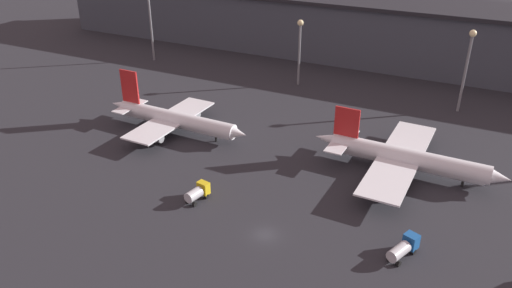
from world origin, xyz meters
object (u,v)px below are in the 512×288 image
(airplane_1, at_px, (405,158))
(service_vehicle_1, at_px, (403,248))
(airplane_0, at_px, (174,119))
(service_vehicle_0, at_px, (197,193))

(airplane_1, height_order, service_vehicle_1, airplane_1)
(airplane_0, bearing_deg, airplane_1, 6.26)
(service_vehicle_0, bearing_deg, service_vehicle_1, -78.45)
(airplane_1, distance_m, service_vehicle_0, 43.18)
(service_vehicle_0, relative_size, service_vehicle_1, 0.79)
(service_vehicle_0, distance_m, service_vehicle_1, 38.35)
(airplane_1, height_order, service_vehicle_0, airplane_1)
(airplane_0, xyz_separation_m, airplane_1, (54.07, 4.73, 0.16))
(airplane_1, bearing_deg, service_vehicle_0, -138.31)
(service_vehicle_1, bearing_deg, airplane_1, 32.71)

